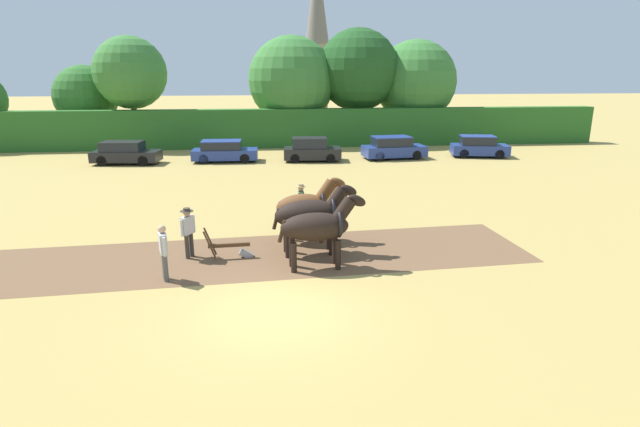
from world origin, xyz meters
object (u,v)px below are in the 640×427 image
at_px(farmer_beside_team, 301,201).
at_px(farmer_onlooker_left, 163,248).
at_px(tree_center_right, 358,70).
at_px(parked_car_left, 224,151).
at_px(parked_car_center_right, 479,147).
at_px(tree_right, 415,82).
at_px(tree_left, 86,97).
at_px(parked_car_center, 393,148).
at_px(farmer_at_plow, 188,229).
at_px(draft_horse_lead_left, 318,227).
at_px(parked_car_center_left, 312,150).
at_px(plow, 233,249).
at_px(tree_center, 292,80).
at_px(church_spire, 317,32).
at_px(draft_horse_trail_left, 306,206).
at_px(parked_car_far_left, 125,153).
at_px(tree_center_left, 130,73).
at_px(draft_horse_lead_right, 312,214).

height_order(farmer_beside_team, farmer_onlooker_left, farmer_beside_team).
height_order(tree_center_right, parked_car_left, tree_center_right).
bearing_deg(parked_car_center_right, tree_right, 114.33).
distance_m(tree_left, parked_car_center, 25.84).
height_order(farmer_at_plow, farmer_beside_team, farmer_beside_team).
relative_size(tree_left, draft_horse_lead_left, 2.31).
bearing_deg(parked_car_center_left, parked_car_center, 6.72).
bearing_deg(plow, farmer_beside_team, 49.59).
bearing_deg(farmer_onlooker_left, tree_center, 62.14).
distance_m(church_spire, draft_horse_trail_left, 54.21).
relative_size(plow, parked_car_center, 0.36).
height_order(church_spire, plow, church_spire).
distance_m(church_spire, plow, 56.15).
bearing_deg(parked_car_far_left, parked_car_left, 7.18).
xyz_separation_m(tree_left, parked_car_left, (11.82, -10.05, -3.20)).
distance_m(tree_center_left, tree_center, 12.79).
bearing_deg(parked_car_far_left, farmer_onlooker_left, -67.11).
distance_m(tree_center_right, farmer_beside_team, 25.28).
relative_size(tree_right, draft_horse_lead_right, 2.95).
height_order(parked_car_left, parked_car_center_left, parked_car_center_left).
bearing_deg(draft_horse_lead_right, parked_car_center_right, 49.67).
relative_size(tree_center_left, farmer_onlooker_left, 5.09).
height_order(draft_horse_trail_left, parked_car_center_right, draft_horse_trail_left).
height_order(farmer_beside_team, parked_car_center_right, farmer_beside_team).
distance_m(parked_car_center_left, parked_car_center_right, 12.08).
bearing_deg(farmer_beside_team, parked_car_center_right, 46.07).
distance_m(draft_horse_lead_left, parked_car_left, 20.14).
xyz_separation_m(tree_left, parked_car_center_left, (17.75, -10.44, -3.15)).
distance_m(draft_horse_lead_right, parked_car_far_left, 21.10).
xyz_separation_m(tree_left, parked_car_center, (23.53, -10.20, -3.15)).
bearing_deg(plow, draft_horse_lead_right, 0.00).
distance_m(farmer_beside_team, parked_car_center_right, 20.57).
bearing_deg(tree_right, draft_horse_lead_left, -112.04).
distance_m(tree_center_left, parked_car_center_left, 16.59).
height_order(draft_horse_lead_right, parked_car_center_right, draft_horse_lead_right).
distance_m(draft_horse_lead_left, farmer_onlooker_left, 4.62).
distance_m(tree_right, parked_car_far_left, 24.58).
bearing_deg(draft_horse_lead_right, tree_right, 63.69).
relative_size(tree_center, plow, 5.48).
bearing_deg(tree_center_right, tree_left, 176.40).
relative_size(tree_center_right, farmer_onlooker_left, 5.56).
bearing_deg(parked_car_left, tree_center, 60.97).
xyz_separation_m(farmer_onlooker_left, parked_car_left, (0.33, 20.14, -0.29)).
bearing_deg(parked_car_left, draft_horse_lead_right, -75.75).
bearing_deg(tree_left, tree_center, -4.09).
height_order(tree_left, parked_car_center_right, tree_left).
bearing_deg(parked_car_center_right, draft_horse_trail_left, -117.81).
height_order(tree_center_left, farmer_at_plow, tree_center_left).
bearing_deg(tree_right, parked_car_far_left, -157.48).
height_order(tree_left, plow, tree_left).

